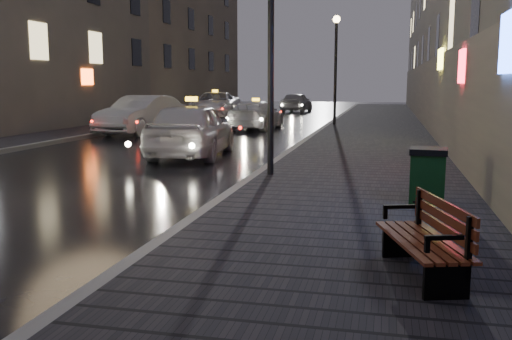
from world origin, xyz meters
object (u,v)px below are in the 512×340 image
(lamp_near, at_px, (271,24))
(taxi_near, at_px, (192,129))
(car_left_mid, at_px, (142,115))
(taxi_mid, at_px, (256,115))
(trash_bin, at_px, (428,175))
(taxi_far, at_px, (215,105))
(car_far, at_px, (297,102))
(bench, at_px, (428,238))
(lamp_far, at_px, (336,56))

(lamp_near, distance_m, taxi_near, 5.52)
(car_left_mid, distance_m, taxi_mid, 5.60)
(trash_bin, distance_m, taxi_far, 27.29)
(taxi_far, bearing_deg, lamp_near, -76.70)
(car_left_mid, relative_size, car_far, 1.16)
(lamp_near, height_order, taxi_mid, lamp_near)
(lamp_near, bearing_deg, taxi_far, 109.98)
(car_left_mid, bearing_deg, trash_bin, -41.45)
(bench, height_order, car_left_mid, car_left_mid)
(car_left_mid, height_order, taxi_far, car_left_mid)
(lamp_far, xyz_separation_m, car_left_mid, (-7.87, -5.42, -2.66))
(taxi_mid, bearing_deg, trash_bin, 116.34)
(lamp_near, height_order, trash_bin, lamp_near)
(taxi_near, distance_m, taxi_mid, 10.55)
(bench, relative_size, car_far, 0.40)
(taxi_near, bearing_deg, bench, 115.86)
(taxi_far, bearing_deg, trash_bin, -71.93)
(lamp_near, xyz_separation_m, taxi_far, (-8.15, 22.41, -2.68))
(trash_bin, height_order, taxi_far, taxi_far)
(taxi_mid, height_order, car_far, car_far)
(lamp_far, relative_size, taxi_far, 0.90)
(taxi_near, height_order, car_left_mid, taxi_near)
(trash_bin, bearing_deg, bench, -88.42)
(taxi_mid, bearing_deg, taxi_near, 96.25)
(trash_bin, relative_size, taxi_near, 0.19)
(lamp_far, distance_m, taxi_near, 13.00)
(lamp_far, relative_size, car_left_mid, 1.05)
(car_left_mid, distance_m, car_far, 19.96)
(trash_bin, height_order, car_left_mid, car_left_mid)
(bench, bearing_deg, car_left_mid, 105.85)
(car_left_mid, height_order, taxi_mid, car_left_mid)
(bench, relative_size, taxi_mid, 0.37)
(lamp_near, distance_m, taxi_far, 24.00)
(car_far, bearing_deg, taxi_near, 96.90)
(taxi_mid, xyz_separation_m, car_far, (-0.53, 15.97, 0.07))
(bench, relative_size, taxi_near, 0.35)
(car_left_mid, bearing_deg, taxi_far, 99.18)
(lamp_far, bearing_deg, taxi_near, -104.35)
(lamp_far, relative_size, car_far, 1.22)
(bench, xyz_separation_m, car_far, (-7.16, 36.54, 0.17))
(lamp_far, xyz_separation_m, taxi_mid, (-3.61, -1.79, -2.82))
(trash_bin, relative_size, taxi_mid, 0.21)
(taxi_mid, bearing_deg, car_far, -84.32)
(car_left_mid, relative_size, taxi_mid, 1.09)
(trash_bin, relative_size, car_far, 0.22)
(bench, relative_size, car_left_mid, 0.34)
(lamp_near, relative_size, bench, 3.07)
(taxi_mid, bearing_deg, lamp_far, -149.79)
(lamp_far, bearing_deg, taxi_far, 141.80)
(lamp_near, relative_size, taxi_far, 0.90)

